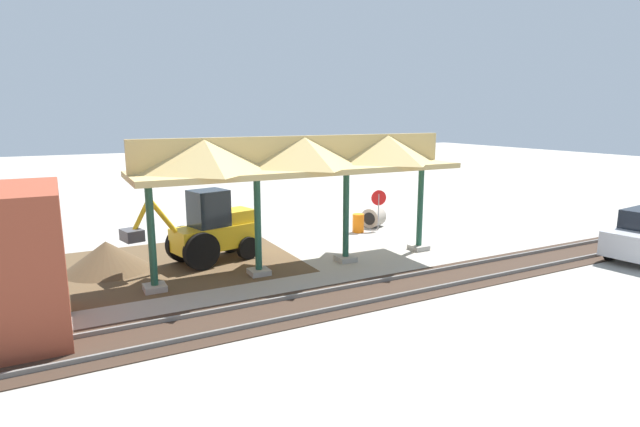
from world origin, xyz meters
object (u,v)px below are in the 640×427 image
(traffic_barrel, at_px, (358,223))
(backhoe, at_px, (211,230))
(stop_sign, at_px, (379,202))
(concrete_pipe, at_px, (373,217))

(traffic_barrel, bearing_deg, backhoe, 11.25)
(stop_sign, relative_size, backhoe, 0.38)
(stop_sign, bearing_deg, concrete_pipe, -106.37)
(concrete_pipe, bearing_deg, backhoe, 13.77)
(stop_sign, bearing_deg, backhoe, 9.43)
(backhoe, bearing_deg, traffic_barrel, -168.75)
(stop_sign, xyz_separation_m, traffic_barrel, (1.13, -0.07, -0.98))
(stop_sign, xyz_separation_m, backhoe, (8.81, 1.46, -0.16))
(backhoe, height_order, traffic_barrel, backhoe)
(stop_sign, relative_size, traffic_barrel, 2.22)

